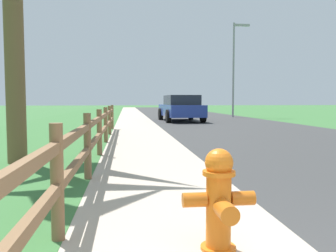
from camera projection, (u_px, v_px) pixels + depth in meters
ground_plane at (147, 117)px, 25.75m from camera, size 120.00×120.00×0.00m
road_asphalt at (189, 115)px, 28.14m from camera, size 7.00×66.00×0.01m
curb_concrete at (106, 116)px, 27.39m from camera, size 6.00×66.00×0.01m
grass_verge at (87, 116)px, 27.21m from camera, size 5.00×66.00×0.00m
fire_hydrant at (219, 199)px, 2.74m from camera, size 0.57×0.46×0.80m
rail_fence at (99, 128)px, 7.55m from camera, size 0.11×14.08×0.99m
parked_suv_blue at (181, 108)px, 20.05m from camera, size 2.24×4.83×1.46m
street_lamp at (235, 62)px, 24.65m from camera, size 1.17×0.20×6.53m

